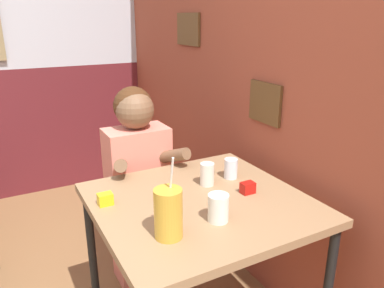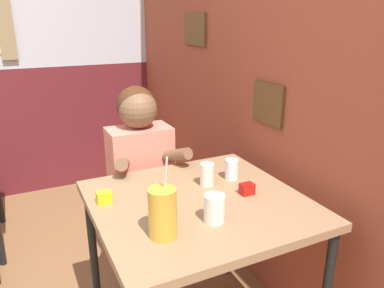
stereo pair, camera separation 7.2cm
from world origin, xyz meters
TOP-DOWN VIEW (x-y plane):
  - brick_wall_right at (1.29, 1.25)m, footprint 0.08×4.49m
  - main_table at (0.74, 0.37)m, footprint 0.88×0.85m
  - person_seated at (0.67, 0.96)m, footprint 0.42×0.41m
  - cocktail_pitcher at (0.50, 0.18)m, footprint 0.10×0.10m
  - glass_near_pitcher at (0.98, 0.50)m, footprint 0.06×0.06m
  - glass_center at (0.71, 0.19)m, footprint 0.08×0.08m
  - glass_far_side at (0.84, 0.49)m, footprint 0.07×0.07m
  - condiment_ketchup at (0.95, 0.33)m, footprint 0.06×0.04m
  - condiment_mustard at (0.37, 0.52)m, footprint 0.06×0.04m

SIDE VIEW (x-z plane):
  - person_seated at x=0.67m, z-range 0.03..1.19m
  - main_table at x=0.74m, z-range 0.31..1.07m
  - condiment_ketchup at x=0.95m, z-range 0.76..0.81m
  - condiment_mustard at x=0.37m, z-range 0.76..0.81m
  - glass_near_pitcher at x=0.98m, z-range 0.76..0.86m
  - glass_far_side at x=0.84m, z-range 0.76..0.87m
  - glass_center at x=0.71m, z-range 0.76..0.87m
  - cocktail_pitcher at x=0.50m, z-range 0.70..1.00m
  - brick_wall_right at x=1.29m, z-range 0.00..2.70m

